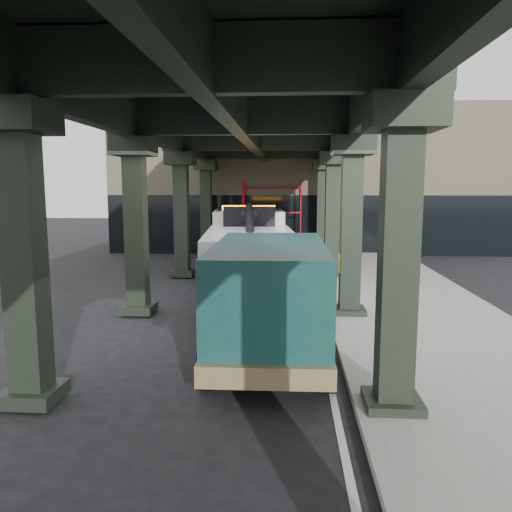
% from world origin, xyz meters
% --- Properties ---
extents(ground, '(90.00, 90.00, 0.00)m').
position_xyz_m(ground, '(0.00, 0.00, 0.00)').
color(ground, black).
rests_on(ground, ground).
extents(sidewalk, '(5.00, 40.00, 0.15)m').
position_xyz_m(sidewalk, '(4.50, 2.00, 0.07)').
color(sidewalk, gray).
rests_on(sidewalk, ground).
extents(lane_stripe, '(0.12, 38.00, 0.01)m').
position_xyz_m(lane_stripe, '(1.70, 2.00, 0.01)').
color(lane_stripe, silver).
rests_on(lane_stripe, ground).
extents(viaduct, '(7.40, 32.00, 6.40)m').
position_xyz_m(viaduct, '(-0.40, 2.00, 5.46)').
color(viaduct, black).
rests_on(viaduct, ground).
extents(building, '(22.00, 10.00, 8.00)m').
position_xyz_m(building, '(2.00, 20.00, 4.00)').
color(building, '#C6B793').
rests_on(building, ground).
extents(scaffolding, '(3.08, 0.88, 4.00)m').
position_xyz_m(scaffolding, '(0.00, 14.64, 2.11)').
color(scaffolding, red).
rests_on(scaffolding, ground).
extents(tow_truck, '(3.47, 9.64, 3.10)m').
position_xyz_m(tow_truck, '(-0.46, 5.24, 1.51)').
color(tow_truck, black).
rests_on(tow_truck, ground).
extents(towed_van, '(2.55, 6.19, 2.50)m').
position_xyz_m(towed_van, '(0.51, -1.20, 1.34)').
color(towed_van, '#11403D').
rests_on(towed_van, ground).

